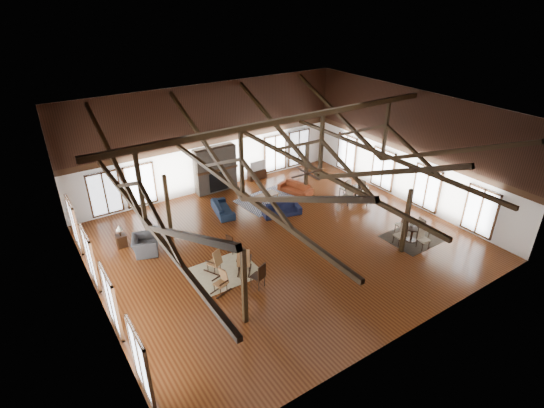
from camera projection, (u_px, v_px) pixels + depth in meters
floor at (282, 242)px, 19.49m from camera, size 16.00×16.00×0.00m
ceiling at (284, 114)px, 16.71m from camera, size 16.00×14.00×0.02m
wall_back at (211, 139)px, 23.28m from camera, size 16.00×0.02×6.00m
wall_front at (414, 264)px, 12.92m from camera, size 16.00×0.02×6.00m
wall_left at (87, 238)px, 14.20m from camera, size 0.02×14.00×6.00m
wall_right at (410, 148)px, 22.00m from camera, size 0.02×14.00×6.00m
roof_truss at (284, 161)px, 17.63m from camera, size 15.60×14.07×3.14m
post_grid at (283, 213)px, 18.79m from camera, size 8.16×7.16×3.05m
fireplace at (215, 169)px, 23.83m from camera, size 2.50×0.69×2.60m
ceiling_fan at (308, 173)px, 17.27m from camera, size 1.60×1.60×0.75m
sofa_navy_front at (282, 210)px, 21.70m from camera, size 2.09×1.21×0.57m
sofa_navy_left at (223, 208)px, 21.85m from camera, size 2.11×1.16×0.58m
sofa_orange at (295, 188)px, 23.98m from camera, size 2.13×1.38×0.58m
coffee_table at (267, 195)px, 22.87m from camera, size 1.31×0.77×0.48m
vase at (266, 194)px, 22.67m from camera, size 0.17×0.17×0.18m
armchair at (145, 245)px, 18.60m from camera, size 1.48×1.38×0.78m
side_table_lamp at (121, 238)px, 19.02m from camera, size 0.43×0.43×1.10m
rocking_chair_a at (216, 262)px, 17.30m from camera, size 0.76×0.92×1.05m
rocking_chair_b at (244, 261)px, 17.20m from camera, size 0.95×1.03×1.19m
rocking_chair_c at (222, 281)px, 16.23m from camera, size 0.85×0.60×0.99m
side_chair_a at (231, 243)px, 18.48m from camera, size 0.49×0.49×0.93m
side_chair_b at (260, 274)px, 16.30m from camera, size 0.61×0.61×1.11m
cafe_table_near at (412, 231)px, 19.42m from camera, size 1.95×1.95×1.00m
cafe_table_far at (356, 191)px, 23.10m from camera, size 1.97×1.97×1.01m
cup_near at (412, 225)px, 19.37m from camera, size 0.17×0.17×0.10m
cup_far at (354, 187)px, 23.00m from camera, size 0.16×0.16×0.09m
tv_console at (257, 174)px, 25.71m from camera, size 1.14×0.43×0.57m
television at (257, 165)px, 25.44m from camera, size 1.05×0.16×0.60m
rug_tan at (224, 272)px, 17.46m from camera, size 2.77×2.18×0.01m
rug_navy at (268, 200)px, 23.27m from camera, size 3.40×2.71×0.01m
rug_dark at (411, 239)px, 19.78m from camera, size 2.27×2.07×0.01m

